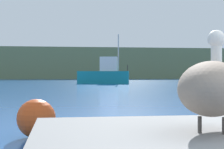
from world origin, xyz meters
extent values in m
cube|color=#6B7A51|center=(0.00, 75.71, 3.00)|extent=(140.00, 17.39, 6.00)
ellipsoid|color=gray|center=(-1.43, 0.49, 1.19)|extent=(0.90, 1.09, 0.41)
cylinder|color=white|center=(-1.27, 0.79, 1.39)|extent=(0.09, 0.09, 0.29)
sphere|color=white|center=(-1.27, 0.79, 1.58)|extent=(0.15, 0.15, 0.15)
cone|color=gold|center=(-1.14, 1.02, 1.55)|extent=(0.24, 0.37, 0.09)
cylinder|color=#4C4742|center=(-1.53, 0.49, 0.92)|extent=(0.03, 0.03, 0.12)
cylinder|color=#4C4742|center=(-1.38, 0.41, 0.92)|extent=(0.03, 0.03, 0.12)
cube|color=teal|center=(2.37, 39.17, 0.71)|extent=(5.88, 2.90, 1.42)
cube|color=silver|center=(2.97, 39.01, 2.22)|extent=(2.14, 1.68, 1.60)
cylinder|color=#B2B2B2|center=(4.02, 38.74, 3.47)|extent=(0.12, 0.12, 4.10)
cylinder|color=#3F382D|center=(5.01, 38.48, 1.77)|extent=(0.10, 0.10, 0.70)
sphere|color=#E54C19|center=(-3.01, 5.35, 0.39)|extent=(0.77, 0.77, 0.77)
camera|label=1|loc=(-2.57, -2.14, 1.31)|focal=59.59mm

